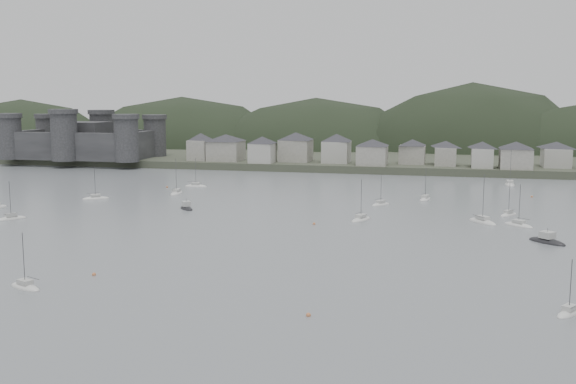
# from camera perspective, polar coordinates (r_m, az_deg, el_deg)

# --- Properties ---
(ground) EXTENTS (900.00, 900.00, 0.00)m
(ground) POSITION_cam_1_polar(r_m,az_deg,el_deg) (104.66, -9.88, -8.98)
(ground) COLOR slate
(ground) RESTS_ON ground
(far_shore_land) EXTENTS (900.00, 250.00, 3.00)m
(far_shore_land) POSITION_cam_1_polar(r_m,az_deg,el_deg) (389.70, 7.69, 3.83)
(far_shore_land) COLOR #383D2D
(far_shore_land) RESTS_ON ground
(forested_ridge) EXTENTS (851.55, 103.94, 102.57)m
(forested_ridge) POSITION_cam_1_polar(r_m,az_deg,el_deg) (365.07, 7.98, 1.52)
(forested_ridge) COLOR black
(forested_ridge) RESTS_ON ground
(castle) EXTENTS (66.00, 43.00, 20.00)m
(castle) POSITION_cam_1_polar(r_m,az_deg,el_deg) (315.83, -16.95, 4.27)
(castle) COLOR #2D2D2F
(castle) RESTS_ON far_shore_land
(waterfront_town) EXTENTS (451.48, 28.46, 12.92)m
(waterfront_town) POSITION_cam_1_polar(r_m,az_deg,el_deg) (275.89, 15.75, 3.32)
(waterfront_town) COLOR gray
(waterfront_town) RESTS_ON far_shore_land
(sailboat_lead) EXTENTS (7.56, 7.11, 10.78)m
(sailboat_lead) POSITION_cam_1_polar(r_m,az_deg,el_deg) (168.43, 19.01, -2.69)
(sailboat_lead) COLOR silver
(sailboat_lead) RESTS_ON ground
(moored_fleet) EXTENTS (240.26, 177.83, 13.30)m
(moored_fleet) POSITION_cam_1_polar(r_m,az_deg,el_deg) (167.38, 0.42, -2.30)
(moored_fleet) COLOR silver
(moored_fleet) RESTS_ON ground
(motor_launch_near) EXTENTS (8.52, 8.30, 4.07)m
(motor_launch_near) POSITION_cam_1_polar(r_m,az_deg,el_deg) (151.64, 21.17, -3.93)
(motor_launch_near) COLOR black
(motor_launch_near) RESTS_ON ground
(motor_launch_far) EXTENTS (6.47, 6.88, 3.68)m
(motor_launch_far) POSITION_cam_1_polar(r_m,az_deg,el_deg) (184.92, -8.63, -1.35)
(motor_launch_far) COLOR black
(motor_launch_far) RESTS_ON ground
(mooring_buoys) EXTENTS (183.67, 125.37, 0.70)m
(mooring_buoys) POSITION_cam_1_polar(r_m,az_deg,el_deg) (153.40, -0.87, -3.29)
(mooring_buoys) COLOR #CD7644
(mooring_buoys) RESTS_ON ground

